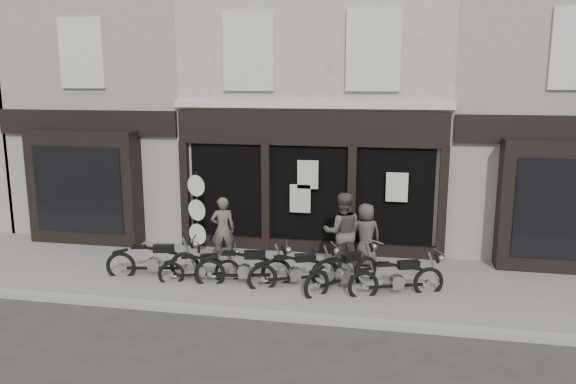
% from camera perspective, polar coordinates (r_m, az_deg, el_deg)
% --- Properties ---
extents(ground_plane, '(90.00, 90.00, 0.00)m').
position_cam_1_polar(ground_plane, '(12.61, -0.12, -10.47)').
color(ground_plane, '#2D2B28').
rests_on(ground_plane, ground).
extents(pavement, '(30.00, 4.20, 0.12)m').
position_cam_1_polar(pavement, '(13.42, 0.64, -8.83)').
color(pavement, '#67615B').
rests_on(pavement, ground_plane).
extents(kerb, '(30.00, 0.25, 0.13)m').
position_cam_1_polar(kerb, '(11.46, -1.38, -12.45)').
color(kerb, gray).
rests_on(kerb, ground_plane).
extents(central_building, '(7.30, 6.22, 8.34)m').
position_cam_1_polar(central_building, '(17.59, 3.74, 9.36)').
color(central_building, '#B7AD9D').
rests_on(central_building, ground).
extents(neighbour_left, '(5.60, 6.73, 8.34)m').
position_cam_1_polar(neighbour_left, '(19.42, -15.45, 9.05)').
color(neighbour_left, gray).
rests_on(neighbour_left, ground).
extents(neighbour_right, '(5.60, 6.73, 8.34)m').
position_cam_1_polar(neighbour_right, '(17.85, 24.58, 8.26)').
color(neighbour_right, gray).
rests_on(neighbour_right, ground).
extents(motorcycle_0, '(2.20, 0.75, 1.06)m').
position_cam_1_polar(motorcycle_0, '(13.73, -13.45, -7.07)').
color(motorcycle_0, black).
rests_on(motorcycle_0, ground).
extents(motorcycle_1, '(1.82, 0.86, 0.90)m').
position_cam_1_polar(motorcycle_1, '(13.24, -8.88, -7.88)').
color(motorcycle_1, black).
rests_on(motorcycle_1, ground).
extents(motorcycle_2, '(2.20, 0.80, 1.07)m').
position_cam_1_polar(motorcycle_2, '(12.93, -4.45, -7.94)').
color(motorcycle_2, black).
rests_on(motorcycle_2, ground).
extents(motorcycle_3, '(2.00, 1.12, 1.02)m').
position_cam_1_polar(motorcycle_3, '(12.77, 0.74, -8.25)').
color(motorcycle_3, black).
rests_on(motorcycle_3, ground).
extents(motorcycle_4, '(1.63, 1.83, 1.05)m').
position_cam_1_polar(motorcycle_4, '(12.69, 5.61, -8.37)').
color(motorcycle_4, black).
rests_on(motorcycle_4, ground).
extents(motorcycle_5, '(2.06, 1.04, 1.04)m').
position_cam_1_polar(motorcycle_5, '(12.51, 11.07, -8.86)').
color(motorcycle_5, black).
rests_on(motorcycle_5, ground).
extents(man_left, '(0.71, 0.59, 1.67)m').
position_cam_1_polar(man_left, '(14.40, -6.64, -3.76)').
color(man_left, '#4C493F').
rests_on(man_left, pavement).
extents(man_centre, '(1.07, 0.90, 1.93)m').
position_cam_1_polar(man_centre, '(13.59, 5.55, -4.07)').
color(man_centre, '#474339').
rests_on(man_centre, pavement).
extents(man_right, '(0.91, 0.76, 1.58)m').
position_cam_1_polar(man_right, '(14.08, 7.88, -4.32)').
color(man_right, '#3F3934').
rests_on(man_right, pavement).
extents(advert_sign_post, '(0.55, 0.36, 2.32)m').
position_cam_1_polar(advert_sign_post, '(15.04, -9.19, -2.48)').
color(advert_sign_post, black).
rests_on(advert_sign_post, ground).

